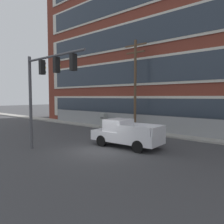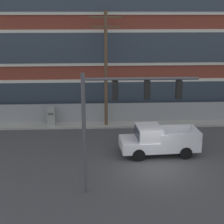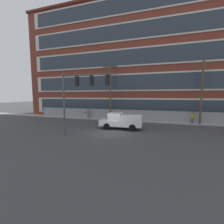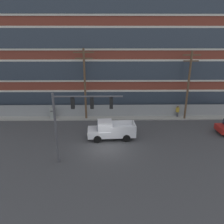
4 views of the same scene
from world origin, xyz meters
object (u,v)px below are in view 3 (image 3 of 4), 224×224
Objects in this scene: electrical_cabinet at (86,114)px; pedestrian_near_cabinet at (192,117)px; pickup_truck_white at (120,121)px; utility_pole_midblock at (202,90)px; utility_pole_near_corner at (110,89)px; traffic_signal_mast at (79,90)px.

electrical_cabinet is 16.61m from pedestrian_near_cabinet.
pickup_truck_white is 3.08× the size of electrical_cabinet.
pedestrian_near_cabinet is at bearing 143.83° from utility_pole_midblock.
pickup_truck_white reaches higher than pedestrian_near_cabinet.
pedestrian_near_cabinet is at bearing 33.92° from pickup_truck_white.
utility_pole_midblock is at bearing -1.06° from utility_pole_near_corner.
utility_pole_near_corner reaches higher than traffic_signal_mast.
utility_pole_near_corner is at bearing 119.11° from pickup_truck_white.
utility_pole_near_corner is 5.39× the size of electrical_cabinet.
pickup_truck_white is at bearing 58.76° from traffic_signal_mast.
traffic_signal_mast is 0.71× the size of utility_pole_midblock.
traffic_signal_mast is 6.54m from pickup_truck_white.
utility_pole_near_corner is 12.85m from pedestrian_near_cabinet.
utility_pole_near_corner is at bearing 178.94° from utility_pole_midblock.
pickup_truck_white reaches higher than electrical_cabinet.
utility_pole_midblock reaches higher than traffic_signal_mast.
pedestrian_near_cabinet is at bearing 42.14° from traffic_signal_mast.
traffic_signal_mast is at bearing -65.33° from electrical_cabinet.
electrical_cabinet is at bearing 142.76° from pickup_truck_white.
utility_pole_midblock is at bearing 38.61° from traffic_signal_mast.
pickup_truck_white is 9.55m from electrical_cabinet.
traffic_signal_mast reaches higher than electrical_cabinet.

